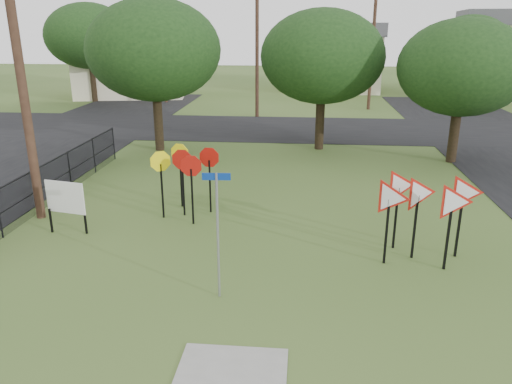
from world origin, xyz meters
TOP-DOWN VIEW (x-y plane):
  - ground at (0.00, 0.00)m, footprint 140.00×140.00m
  - street_left at (-12.00, 10.00)m, footprint 8.00×50.00m
  - street_far at (0.00, 20.00)m, footprint 60.00×8.00m
  - curb_pad at (0.00, -2.40)m, footprint 2.00×1.20m
  - street_name_sign at (-0.66, 0.08)m, footprint 0.62×0.06m
  - stop_sign_cluster at (-2.59, 5.18)m, footprint 2.09×1.71m
  - yield_sign_cluster at (4.33, 2.53)m, footprint 3.01×1.47m
  - info_board at (-5.80, 3.34)m, footprint 1.28×0.31m
  - utility_pole_main at (-7.24, 4.50)m, footprint 3.55×0.33m
  - far_pole_a at (-2.00, 24.00)m, footprint 1.40×0.24m
  - far_pole_b at (6.00, 28.00)m, footprint 1.40×0.24m
  - far_pole_c at (-10.00, 30.00)m, footprint 1.40×0.24m
  - fence_run at (-7.60, 6.25)m, footprint 0.05×11.55m
  - house_left at (-14.00, 34.00)m, footprint 10.58×8.88m
  - house_mid at (4.00, 40.00)m, footprint 8.40×8.40m
  - house_right at (18.00, 36.00)m, footprint 8.30×8.30m
  - tree_near_left at (-6.00, 14.00)m, footprint 6.40×6.40m
  - tree_near_mid at (2.00, 15.00)m, footprint 6.00×6.00m
  - tree_near_right at (8.00, 13.00)m, footprint 5.60×5.60m
  - tree_far_left at (-16.00, 30.00)m, footprint 6.80×6.80m
  - tree_far_right at (14.00, 32.00)m, footprint 6.00×6.00m

SIDE VIEW (x-z plane):
  - ground at x=0.00m, z-range 0.00..0.00m
  - street_left at x=-12.00m, z-range 0.00..0.02m
  - street_far at x=0.00m, z-range 0.00..0.02m
  - curb_pad at x=0.00m, z-range 0.00..0.02m
  - fence_run at x=-7.60m, z-range 0.03..1.53m
  - info_board at x=-5.80m, z-range 0.26..1.89m
  - stop_sign_cluster at x=-2.59m, z-range 0.56..2.80m
  - street_name_sign at x=-0.66m, z-range 0.22..3.20m
  - yield_sign_cluster at x=4.33m, z-range 0.56..2.91m
  - house_mid at x=4.00m, z-range 0.05..6.25m
  - house_left at x=-14.00m, z-range 0.05..7.25m
  - house_right at x=18.00m, z-range 0.05..7.25m
  - tree_near_right at x=8.00m, z-range 1.06..7.39m
  - far_pole_b at x=6.00m, z-range 0.10..8.60m
  - tree_near_mid at x=2.00m, z-range 1.14..7.94m
  - tree_far_right at x=14.00m, z-range 1.14..7.94m
  - far_pole_a at x=-2.00m, z-range 0.10..9.10m
  - far_pole_c at x=-10.00m, z-range 0.10..9.10m
  - tree_near_left at x=-6.00m, z-range 1.22..8.49m
  - tree_far_left at x=-16.00m, z-range 1.31..9.04m
  - utility_pole_main at x=-7.24m, z-range 0.21..10.21m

